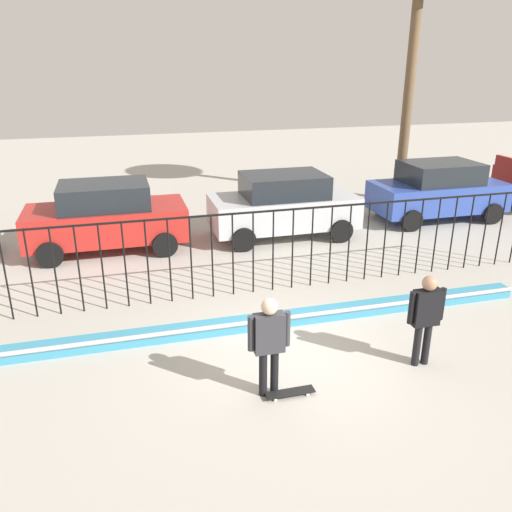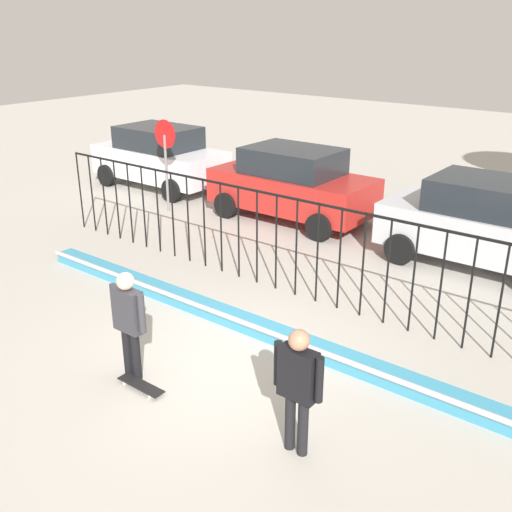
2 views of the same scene
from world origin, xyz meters
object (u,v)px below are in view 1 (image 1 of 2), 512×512
Objects in this scene: parked_car_blue at (438,190)px; parked_car_red at (106,216)px; skateboarder at (269,338)px; skateboard at (290,392)px; parked_car_silver at (284,205)px; camera_operator at (426,313)px.

parked_car_red is at bearing -178.47° from parked_car_blue.
parked_car_red is at bearing 129.94° from skateboarder.
parked_car_silver is at bearing 89.34° from skateboard.
parked_car_blue is at bearing -68.51° from camera_operator.
parked_car_red and parked_car_silver have the same top height.
parked_car_red reaches higher than skateboard.
skateboard is at bearing -103.20° from parked_car_silver.
skateboard is 0.19× the size of parked_car_red.
parked_car_silver is (5.07, -0.15, 0.00)m from parked_car_red.
parked_car_red and parked_car_blue have the same top height.
parked_car_blue is (10.52, 0.22, 0.00)m from parked_car_red.
camera_operator is (2.50, 0.28, 0.95)m from skateboard.
parked_car_silver reaches higher than skateboard.
skateboard is at bearing -1.85° from skateboarder.
camera_operator is at bearing 22.86° from skateboard.
parked_car_blue is (7.79, 7.97, 0.91)m from skateboard.
camera_operator is at bearing -124.20° from parked_car_blue.
skateboard is 2.69m from camera_operator.
parked_car_silver is 5.46m from parked_car_blue.
skateboarder is at bearing -105.72° from parked_car_silver.
parked_car_blue reaches higher than skateboarder.
parked_car_red is 1.00× the size of parked_car_silver.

